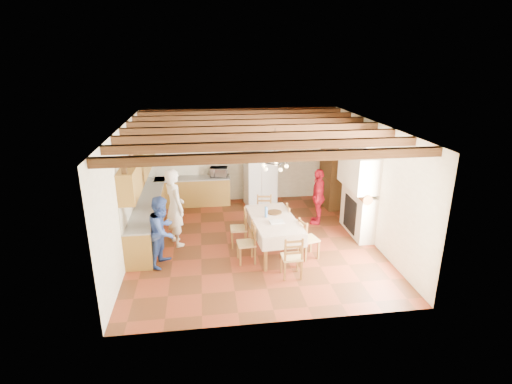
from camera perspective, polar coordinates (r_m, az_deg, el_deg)
The scene contains 31 objects.
floor at distance 10.28m, azimuth -0.33°, elevation -7.22°, with size 6.00×6.50×0.02m, color #4E2713.
ceiling at distance 9.35m, azimuth -0.37°, elevation 9.62°, with size 6.00×6.50×0.02m, color white.
wall_back at distance 12.83m, azimuth -2.22°, elevation 5.32°, with size 6.00×0.02×3.00m, color beige.
wall_front at distance 6.73m, azimuth 3.25°, elevation -7.85°, with size 6.00×0.02×3.00m, color beige.
wall_left at distance 9.81m, azimuth -18.06°, elevation 0.02°, with size 0.02×6.50×3.00m, color beige.
wall_right at distance 10.51m, azimuth 16.16°, elevation 1.45°, with size 0.02×6.50×3.00m, color beige.
ceiling_beams at distance 9.36m, azimuth -0.37°, elevation 9.02°, with size 6.00×6.30×0.16m, color #33170B, non-canonical shape.
lower_cabinets_left at distance 11.10m, azimuth -15.04°, elevation -3.38°, with size 0.60×4.30×0.86m, color brown.
lower_cabinets_back at distance 12.78m, azimuth -8.96°, elevation 0.04°, with size 2.30×0.60×0.86m, color brown.
countertop_left at distance 10.94m, azimuth -15.24°, elevation -1.20°, with size 0.62×4.30×0.04m, color slate.
countertop_back at distance 12.64m, azimuth -9.06°, elevation 1.97°, with size 2.34×0.62×0.04m, color slate.
backsplash_left at distance 10.88m, azimuth -16.87°, elevation 0.32°, with size 0.03×4.30×0.60m, color beige.
backsplash_back at distance 12.83m, azimuth -9.12°, elevation 3.71°, with size 2.30×0.03×0.60m, color beige.
upper_cabinets at distance 10.67m, azimuth -16.36°, elevation 3.66°, with size 0.35×4.20×0.70m, color brown.
fireplace at distance 10.60m, azimuth 14.26°, elevation 1.21°, with size 0.56×1.60×2.80m, color beige, non-canonical shape.
wall_picture at distance 12.95m, azimuth 4.66°, elevation 7.00°, with size 0.34×0.03×0.42m, color #2E2417.
refrigerator at distance 12.47m, azimuth 0.59°, elevation 2.14°, with size 0.91×0.75×1.83m, color silver.
hutch at distance 12.61m, azimuth 10.78°, elevation 2.72°, with size 0.49×1.18×2.14m, color #362512, non-canonical shape.
dining_table at distance 9.53m, azimuth 2.53°, elevation -4.24°, with size 1.17×2.05×0.86m.
chandelier at distance 9.05m, azimuth 2.66°, elevation 4.36°, with size 0.47×0.47×0.03m, color black.
chair_left_near at distance 9.17m, azimuth -1.41°, elevation -7.25°, with size 0.42×0.40×0.96m, color brown, non-canonical shape.
chair_left_far at distance 9.93m, azimuth -2.50°, elevation -5.11°, with size 0.42×0.40×0.96m, color brown, non-canonical shape.
chair_right_near at distance 9.46m, azimuth 7.54°, elevation -6.56°, with size 0.42×0.40×0.96m, color brown, non-canonical shape.
chair_right_far at distance 10.25m, azimuth 5.48°, elevation -4.39°, with size 0.42×0.40×0.96m, color brown, non-canonical shape.
chair_end_near at distance 8.63m, azimuth 5.11°, elevation -9.11°, with size 0.42×0.40×0.96m, color brown, non-canonical shape.
chair_end_far at distance 10.79m, azimuth 1.17°, elevation -3.07°, with size 0.42×0.40×0.96m, color brown, non-canonical shape.
person_man at distance 10.02m, azimuth -11.52°, elevation -2.17°, with size 0.71×0.47×1.96m, color silver.
person_woman_blue at distance 9.18m, azimuth -13.20°, elevation -5.44°, with size 0.79×0.62×1.63m, color #2B438B.
person_woman_red at distance 11.26m, azimuth 8.87°, elevation -0.62°, with size 0.93×0.39×1.59m, color #B21021.
microwave at distance 12.60m, azimuth -5.33°, elevation 2.87°, with size 0.53×0.36×0.30m, color silver.
fridge_vase at distance 12.20m, azimuth 0.51°, elevation 6.98°, with size 0.31×0.31×0.33m, color #362512.
Camera 1 is at (-1.18, -9.14, 4.54)m, focal length 28.00 mm.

